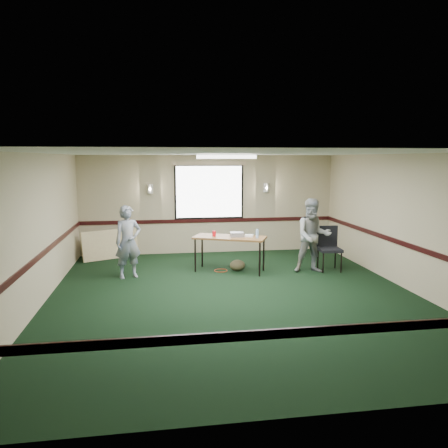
{
  "coord_description": "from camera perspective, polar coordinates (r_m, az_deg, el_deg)",
  "views": [
    {
      "loc": [
        -1.43,
        -7.93,
        2.6
      ],
      "look_at": [
        0.0,
        1.3,
        1.2
      ],
      "focal_mm": 35.0,
      "sensor_mm": 36.0,
      "label": 1
    }
  ],
  "objects": [
    {
      "name": "conference_chair",
      "position": [
        10.56,
        13.49,
        -2.62
      ],
      "size": [
        0.54,
        0.56,
        1.03
      ],
      "rotation": [
        0.0,
        0.0,
        -0.08
      ],
      "color": "black",
      "rests_on": "ground"
    },
    {
      "name": "folded_table",
      "position": [
        11.8,
        -14.62,
        -2.59
      ],
      "size": [
        1.43,
        0.86,
        0.76
      ],
      "primitive_type": "cube",
      "rotation": [
        -0.21,
        0.0,
        0.46
      ],
      "color": "tan",
      "rests_on": "ground"
    },
    {
      "name": "folding_table",
      "position": [
        10.08,
        0.75,
        -1.99
      ],
      "size": [
        1.77,
        1.26,
        0.82
      ],
      "rotation": [
        0.0,
        0.0,
        -0.41
      ],
      "color": "brown",
      "rests_on": "ground"
    },
    {
      "name": "water_bottle",
      "position": [
        9.87,
        4.36,
        -1.26
      ],
      "size": [
        0.06,
        0.06,
        0.21
      ],
      "primitive_type": "cylinder",
      "color": "#92BEEF",
      "rests_on": "folding_table"
    },
    {
      "name": "red_cup",
      "position": [
        10.11,
        -1.31,
        -1.26
      ],
      "size": [
        0.08,
        0.08,
        0.12
      ],
      "primitive_type": "cylinder",
      "color": "red",
      "rests_on": "folding_table"
    },
    {
      "name": "room_shell",
      "position": [
        10.2,
        -0.71,
        2.79
      ],
      "size": [
        8.0,
        8.02,
        8.0
      ],
      "color": "#BDAF89",
      "rests_on": "ground"
    },
    {
      "name": "ground",
      "position": [
        8.46,
        1.36,
        -9.37
      ],
      "size": [
        8.0,
        8.0,
        0.0
      ],
      "primitive_type": "plane",
      "color": "black",
      "rests_on": "ground"
    },
    {
      "name": "duffel_bag",
      "position": [
        10.26,
        1.76,
        -5.41
      ],
      "size": [
        0.42,
        0.36,
        0.26
      ],
      "primitive_type": "ellipsoid",
      "rotation": [
        0.0,
        0.0,
        0.27
      ],
      "color": "#4C412B",
      "rests_on": "ground"
    },
    {
      "name": "person_right",
      "position": [
        10.19,
        11.54,
        -1.52
      ],
      "size": [
        0.91,
        0.75,
        1.71
      ],
      "primitive_type": "imported",
      "rotation": [
        0.0,
        0.0,
        -0.14
      ],
      "color": "#6E86AB",
      "rests_on": "ground"
    },
    {
      "name": "cable_coil",
      "position": [
        10.27,
        -0.42,
        -6.09
      ],
      "size": [
        0.32,
        0.32,
        0.02
      ],
      "primitive_type": "torus",
      "rotation": [
        0.0,
        0.0,
        -0.03
      ],
      "color": "#B63C16",
      "rests_on": "ground"
    },
    {
      "name": "projector",
      "position": [
        10.06,
        1.7,
        -1.37
      ],
      "size": [
        0.32,
        0.28,
        0.1
      ],
      "primitive_type": "cube",
      "rotation": [
        0.0,
        0.0,
        -0.06
      ],
      "color": "gray",
      "rests_on": "folding_table"
    },
    {
      "name": "person_left",
      "position": [
        9.77,
        -12.42,
        -2.3
      ],
      "size": [
        0.68,
        0.56,
        1.6
      ],
      "primitive_type": "imported",
      "rotation": [
        0.0,
        0.0,
        0.36
      ],
      "color": "#40588E",
      "rests_on": "ground"
    },
    {
      "name": "game_console",
      "position": [
        10.07,
        3.29,
        -1.53
      ],
      "size": [
        0.23,
        0.21,
        0.05
      ],
      "primitive_type": "cube",
      "rotation": [
        0.0,
        0.0,
        -0.35
      ],
      "color": "white",
      "rests_on": "folding_table"
    }
  ]
}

